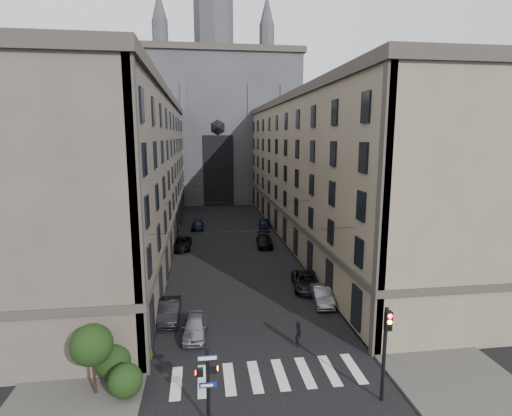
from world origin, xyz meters
name	(u,v)px	position (x,y,z in m)	size (l,w,h in m)	color
sidewalk_left	(149,243)	(-10.50, 36.00, 0.07)	(7.00, 80.00, 0.15)	#383533
sidewalk_right	(305,237)	(10.50, 36.00, 0.07)	(7.00, 80.00, 0.15)	#383533
zebra_crossing	(268,375)	(0.00, 5.00, 0.01)	(11.00, 3.20, 0.01)	beige
building_left	(121,172)	(-13.44, 36.00, 9.34)	(13.60, 60.60, 18.85)	#4A4139
building_right	(328,170)	(13.44, 36.00, 9.34)	(13.60, 60.60, 18.85)	brown
gothic_tower	(215,118)	(0.00, 74.96, 17.80)	(35.00, 23.00, 58.00)	#2D2D33
pedestrian_signal_left	(208,380)	(-3.51, 1.50, 2.32)	(1.02, 0.38, 4.00)	black
traffic_light_right	(386,343)	(5.60, 1.92, 3.29)	(0.34, 0.50, 5.20)	black
shrub_cluster	(111,358)	(-8.72, 5.01, 1.80)	(3.90, 4.40, 3.90)	black
tram_wires	(229,187)	(0.00, 35.63, 7.25)	(14.00, 60.00, 0.43)	black
car_left_near	(195,326)	(-4.24, 10.36, 0.70)	(1.65, 4.10, 1.40)	gray
car_left_midnear	(169,311)	(-6.20, 13.15, 0.73)	(1.54, 4.41, 1.45)	black
car_left_midfar	(181,243)	(-6.20, 32.68, 0.72)	(2.38, 5.16, 1.43)	black
car_left_far	(198,226)	(-4.20, 42.76, 0.64)	(1.79, 4.40, 1.28)	black
car_right_near	(322,295)	(6.20, 14.50, 0.70)	(1.47, 4.23, 1.39)	slate
car_right_midnear	(306,281)	(5.73, 17.88, 0.70)	(2.33, 5.05, 1.40)	black
car_right_midfar	(264,241)	(4.23, 32.51, 0.69)	(1.95, 4.79, 1.39)	black
car_right_far	(265,224)	(5.80, 42.04, 0.75)	(1.77, 4.39, 1.49)	black
pedestrian	(298,334)	(2.57, 8.00, 0.88)	(0.64, 0.42, 1.76)	black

